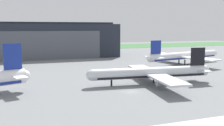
# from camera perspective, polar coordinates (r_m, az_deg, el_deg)

# --- Properties ---
(ground_plane) EXTENTS (440.00, 440.00, 0.00)m
(ground_plane) POSITION_cam_1_polar(r_m,az_deg,el_deg) (71.16, 4.34, -6.40)
(ground_plane) COLOR slate
(grass_field_strip) EXTENTS (440.00, 56.00, 0.08)m
(grass_field_strip) POSITION_cam_1_polar(r_m,az_deg,el_deg) (231.44, -12.24, 3.38)
(grass_field_strip) COLOR #417641
(grass_field_strip) RESTS_ON ground_plane
(maintenance_hangar) EXTENTS (107.19, 34.54, 20.90)m
(maintenance_hangar) POSITION_cam_1_polar(r_m,az_deg,el_deg) (159.49, -18.82, 4.76)
(maintenance_hangar) COLOR #232833
(maintenance_hangar) RESTS_ON ground_plane
(airliner_far_right) EXTENTS (46.10, 37.63, 11.94)m
(airliner_far_right) POSITION_cam_1_polar(r_m,az_deg,el_deg) (128.30, 15.85, 1.55)
(airliner_far_right) COLOR white
(airliner_far_right) RESTS_ON ground_plane
(airliner_near_right) EXTENTS (40.67, 35.66, 11.18)m
(airliner_near_right) POSITION_cam_1_polar(r_m,az_deg,el_deg) (80.71, 8.91, -2.22)
(airliner_near_right) COLOR silver
(airliner_near_right) RESTS_ON ground_plane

